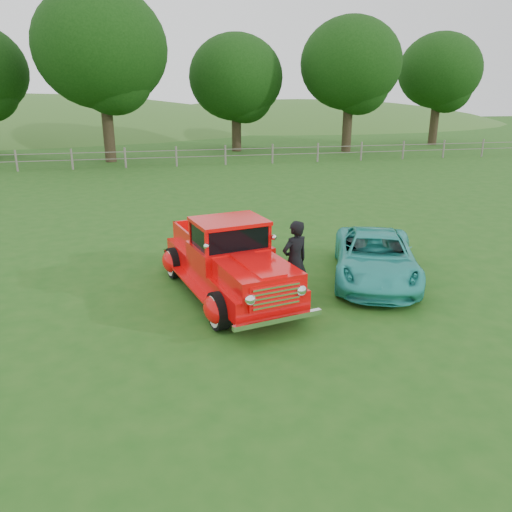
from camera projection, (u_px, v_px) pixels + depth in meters
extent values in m
plane|color=#1F5316|center=(255.00, 324.00, 9.94)|extent=(140.00, 140.00, 0.00)
ellipsoid|color=#396625|center=(11.00, 170.00, 61.47)|extent=(84.00, 60.00, 18.00)
ellipsoid|color=#396625|center=(297.00, 149.00, 72.67)|extent=(72.00, 52.00, 14.00)
cube|color=slate|center=(176.00, 157.00, 30.12)|extent=(48.00, 0.04, 0.04)
cube|color=slate|center=(176.00, 150.00, 30.00)|extent=(48.00, 0.04, 0.04)
cylinder|color=black|center=(108.00, 123.00, 31.48)|extent=(0.70, 0.70, 4.84)
ellipsoid|color=black|center=(101.00, 48.00, 30.08)|extent=(8.00, 8.00, 7.20)
cylinder|color=black|center=(236.00, 126.00, 37.22)|extent=(0.70, 0.70, 3.74)
ellipsoid|color=black|center=(236.00, 77.00, 36.14)|extent=(6.80, 6.80, 6.12)
cylinder|color=black|center=(347.00, 121.00, 36.91)|extent=(0.70, 0.70, 4.40)
ellipsoid|color=black|center=(351.00, 63.00, 35.64)|extent=(7.20, 7.20, 6.48)
cylinder|color=black|center=(434.00, 119.00, 41.59)|extent=(0.70, 0.70, 4.18)
ellipsoid|color=black|center=(440.00, 71.00, 40.38)|extent=(6.60, 6.60, 5.94)
cylinder|color=black|center=(218.00, 311.00, 9.64)|extent=(0.39, 0.79, 0.76)
cylinder|color=black|center=(294.00, 297.00, 10.30)|extent=(0.39, 0.79, 0.76)
cylinder|color=black|center=(174.00, 263.00, 12.31)|extent=(0.39, 0.79, 0.76)
cylinder|color=black|center=(236.00, 254.00, 12.96)|extent=(0.39, 0.79, 0.76)
cube|color=#EE0808|center=(228.00, 270.00, 11.24)|extent=(2.50, 4.83, 0.44)
ellipsoid|color=#EE0808|center=(215.00, 309.00, 9.60)|extent=(0.56, 0.82, 0.54)
ellipsoid|color=#EE0808|center=(297.00, 294.00, 10.31)|extent=(0.56, 0.82, 0.54)
ellipsoid|color=#EE0808|center=(171.00, 262.00, 12.26)|extent=(0.56, 0.82, 0.54)
ellipsoid|color=#EE0808|center=(239.00, 252.00, 12.98)|extent=(0.56, 0.82, 0.54)
cube|color=#EE0808|center=(257.00, 276.00, 9.78)|extent=(1.64, 1.84, 0.42)
cube|color=#EE0808|center=(230.00, 254.00, 11.02)|extent=(1.84, 1.66, 0.44)
cube|color=black|center=(229.00, 233.00, 10.87)|extent=(1.65, 1.40, 0.50)
cube|color=#EE0808|center=(229.00, 221.00, 10.78)|extent=(1.74, 1.51, 0.08)
cube|color=#EE0808|center=(208.00, 239.00, 12.28)|extent=(1.56, 2.15, 0.45)
cube|color=white|center=(276.00, 296.00, 9.12)|extent=(1.06, 0.32, 0.50)
cube|color=white|center=(278.00, 320.00, 9.17)|extent=(1.79, 0.48, 0.10)
cube|color=white|center=(195.00, 247.00, 13.37)|extent=(1.69, 0.46, 0.10)
imported|color=teal|center=(375.00, 257.00, 12.11)|extent=(3.28, 4.54, 1.15)
imported|color=black|center=(295.00, 261.00, 10.82)|extent=(0.77, 0.65, 1.81)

